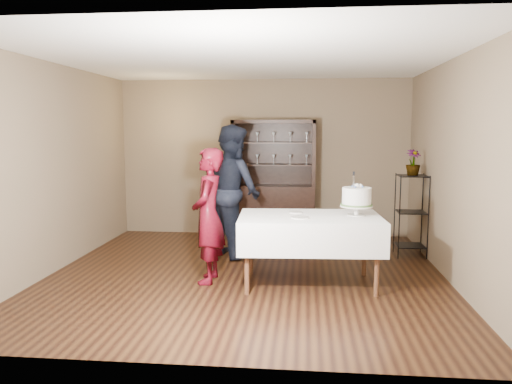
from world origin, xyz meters
The scene contains 14 objects.
floor centered at (0.00, 0.00, 0.00)m, with size 5.00×5.00×0.00m, color black.
ceiling centered at (0.00, 0.00, 2.70)m, with size 5.00×5.00×0.00m, color white.
back_wall centered at (0.00, 2.50, 1.35)m, with size 5.00×0.02×2.70m, color brown.
wall_left centered at (-2.50, 0.00, 1.35)m, with size 0.02×5.00×2.70m, color brown.
wall_right centered at (2.50, 0.00, 1.35)m, with size 0.02×5.00×2.70m, color brown.
china_hutch centered at (0.20, 2.25, 0.66)m, with size 1.40×0.48×2.00m.
plant_etagere centered at (2.28, 1.20, 0.65)m, with size 0.42×0.42×1.20m.
cake_table centered at (0.80, -0.33, 0.64)m, with size 1.72×1.12×0.84m.
woman centered at (-0.42, -0.33, 0.82)m, with size 0.59×0.39×1.63m, color #3E0512.
man centered at (-0.32, 1.00, 0.96)m, with size 0.93×0.73×1.92m, color black.
cake centered at (1.34, -0.26, 1.05)m, with size 0.38×0.38×0.53m.
plate_near centered at (0.69, -0.50, 0.84)m, with size 0.21×0.21×0.01m, color silver.
plate_far centered at (0.63, -0.14, 0.84)m, with size 0.17×0.17×0.01m, color silver.
potted_plant centered at (2.27, 1.16, 1.37)m, with size 0.21×0.21×0.37m, color #466A32.
Camera 1 is at (0.75, -6.17, 1.86)m, focal length 35.00 mm.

